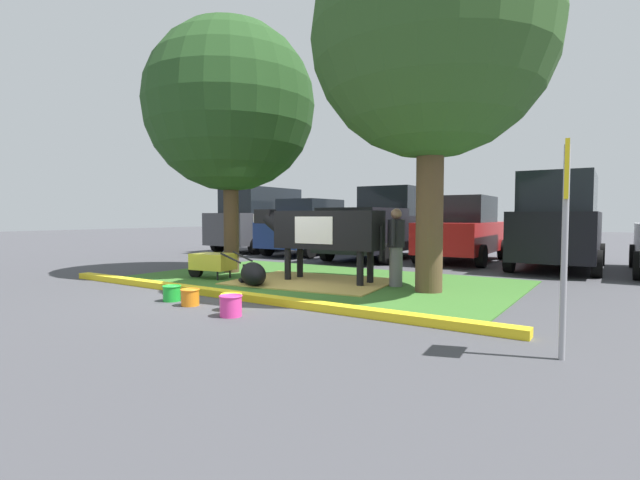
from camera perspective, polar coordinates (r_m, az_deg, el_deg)
ground_plane at (r=8.83m, az=-9.00°, el=-6.29°), size 80.00×80.00×0.00m
grass_island at (r=10.13m, az=-0.14°, el=-4.99°), size 8.23×4.96×0.02m
curb_yellow at (r=8.09m, az=-10.62°, el=-6.73°), size 9.43×0.24×0.12m
hay_bedding at (r=9.75m, az=-0.98°, el=-5.22°), size 3.45×2.75×0.04m
shade_tree_left at (r=11.91m, az=-11.10°, el=15.93°), size 4.15×4.15×6.18m
shade_tree_right at (r=9.27m, az=13.70°, el=23.25°), size 4.39×4.39×6.86m
cow_holstein at (r=9.72m, az=0.45°, el=1.19°), size 3.14×0.84×1.57m
calf_lying at (r=9.46m, az=-8.34°, el=-4.20°), size 1.22×1.06×0.48m
person_handler at (r=9.24m, az=9.42°, el=-0.65°), size 0.34×0.53×1.57m
wheelbarrow at (r=10.60m, az=-13.25°, el=-2.67°), size 1.62×0.72×0.63m
parking_sign at (r=5.08m, az=28.19°, el=3.66°), size 0.08×0.44×2.15m
bucket_green at (r=8.10m, az=-17.92°, el=-6.26°), size 0.31×0.31×0.26m
bucket_orange at (r=7.61m, az=-15.82°, el=-6.80°), size 0.31×0.31×0.27m
bucket_yellow at (r=7.11m, az=-10.96°, el=-7.49°), size 0.33×0.33×0.25m
bucket_pink at (r=6.68m, az=-11.01°, el=-7.96°), size 0.34×0.34×0.30m
suv_dark_grey at (r=18.63m, az=-7.25°, el=2.54°), size 2.19×4.63×2.52m
sedan_silver at (r=16.91m, az=-1.16°, el=1.55°), size 2.08×4.43×2.02m
pickup_truck_black at (r=15.47m, az=7.68°, el=1.86°), size 2.30×5.44×2.42m
sedan_red at (r=14.88m, az=17.31°, el=1.21°), size 2.08×4.43×2.02m
suv_black at (r=13.83m, az=27.49°, el=2.05°), size 2.19×4.63×2.52m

